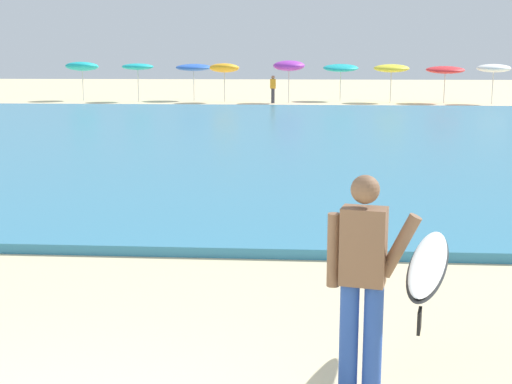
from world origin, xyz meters
TOP-DOWN VIEW (x-y plane):
  - sea at (0.00, 18.94)m, footprint 120.00×28.00m
  - surfer_with_board at (2.13, 1.34)m, footprint 1.18×2.59m
  - beach_umbrella_0 at (-12.13, 38.04)m, footprint 1.98×2.01m
  - beach_umbrella_1 at (-8.50, 37.18)m, footprint 1.86×1.87m
  - beach_umbrella_2 at (-5.35, 38.41)m, footprint 2.16×2.17m
  - beach_umbrella_3 at (-3.29, 36.83)m, footprint 1.74×1.78m
  - beach_umbrella_4 at (0.47, 36.74)m, footprint 1.83×1.85m
  - beach_umbrella_5 at (3.55, 38.72)m, footprint 2.12×2.15m
  - beach_umbrella_6 at (6.40, 37.41)m, footprint 2.05×2.07m
  - beach_umbrella_7 at (9.44, 37.13)m, footprint 2.19×2.21m
  - beach_umbrella_8 at (11.97, 36.43)m, footprint 1.87×1.88m
  - beachgoer_near_row_left at (-0.42, 36.28)m, footprint 0.32×0.20m

SIDE VIEW (x-z plane):
  - sea at x=0.00m, z-range 0.00..0.14m
  - beachgoer_near_row_left at x=-0.42m, z-range 0.05..1.63m
  - surfer_with_board at x=2.13m, z-range 0.16..1.89m
  - beach_umbrella_7 at x=9.44m, z-range 0.81..2.97m
  - beach_umbrella_5 at x=3.55m, z-range 0.83..3.11m
  - beach_umbrella_6 at x=6.40m, z-range 0.85..3.10m
  - beach_umbrella_3 at x=-3.29m, z-range 0.82..3.16m
  - beach_umbrella_2 at x=-5.35m, z-range 0.87..3.12m
  - beach_umbrella_8 at x=11.97m, z-range 0.87..3.13m
  - beach_umbrella_1 at x=-8.50m, z-range 0.92..3.18m
  - beach_umbrella_0 at x=-12.13m, z-range 0.86..3.26m
  - beach_umbrella_4 at x=0.47m, z-range 0.89..3.35m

